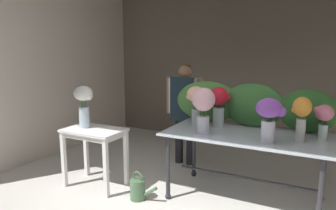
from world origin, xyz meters
The scene contains 15 objects.
ground_plane centered at (0.00, 1.91, 0.00)m, with size 8.42×8.42×0.00m, color silver.
wall_back centered at (0.00, 3.83, 1.39)m, with size 5.73×0.12×2.79m, color #706656.
wall_left centered at (-2.86, 1.91, 1.39)m, with size 0.12×3.95×2.79m, color beige.
display_table_glass centered at (0.44, 1.51, 0.68)m, with size 1.80×0.97×0.80m.
side_table_white centered at (-1.35, 1.03, 0.63)m, with size 0.74×0.49×0.74m.
florist centered at (-0.67, 2.28, 0.93)m, with size 0.62×0.24×1.51m.
foliage_backdrop centered at (0.42, 1.87, 1.05)m, with size 1.95×0.32×0.52m.
vase_peach_stock centered at (-0.19, 1.52, 1.12)m, with size 0.23×0.22×0.50m.
vase_violet_lilies centered at (0.71, 1.25, 1.08)m, with size 0.30×0.26×0.46m.
vase_rosy_dahlias centered at (1.20, 1.63, 1.03)m, with size 0.20×0.18×0.37m.
vase_sunset_freesia centered at (1.00, 1.45, 1.08)m, with size 0.19×0.18×0.46m.
vase_crimson_roses centered at (0.05, 1.68, 1.08)m, with size 0.25×0.23×0.48m.
vase_blush_peonies centered at (0.00, 1.27, 1.13)m, with size 0.29×0.26×0.52m.
vase_white_roses_tall centered at (-1.49, 1.03, 1.07)m, with size 0.25×0.24×0.53m.
watering_can centered at (-0.66, 0.95, 0.13)m, with size 0.35×0.18×0.34m.
Camera 1 is at (1.28, -1.99, 1.76)m, focal length 34.45 mm.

